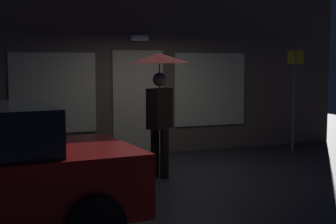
% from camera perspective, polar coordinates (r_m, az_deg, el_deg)
% --- Properties ---
extents(ground_plane, '(18.00, 18.00, 0.00)m').
position_cam_1_polar(ground_plane, '(8.96, 1.01, -7.15)').
color(ground_plane, '#26262B').
extents(building_facade, '(9.77, 0.48, 4.04)m').
position_cam_1_polar(building_facade, '(10.94, -3.62, 5.78)').
color(building_facade, brown).
rests_on(building_facade, ground).
extents(person_with_umbrella, '(1.04, 1.04, 2.12)m').
position_cam_1_polar(person_with_umbrella, '(8.67, -0.94, 3.13)').
color(person_with_umbrella, black).
rests_on(person_with_umbrella, ground).
extents(street_sign_post, '(0.40, 0.07, 2.31)m').
position_cam_1_polar(street_sign_post, '(11.49, 13.83, 2.20)').
color(street_sign_post, '#595B60').
rests_on(street_sign_post, ground).
extents(sidewalk_bollard, '(0.29, 0.29, 0.46)m').
position_cam_1_polar(sidewalk_bollard, '(10.13, -8.07, -4.35)').
color(sidewalk_bollard, '#9E998E').
rests_on(sidewalk_bollard, ground).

